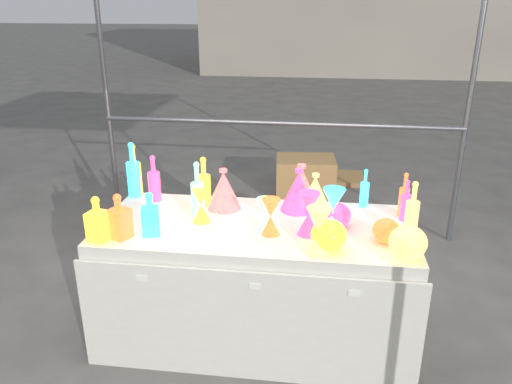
# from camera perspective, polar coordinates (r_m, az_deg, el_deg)

# --- Properties ---
(ground) EXTENTS (80.00, 80.00, 0.00)m
(ground) POSITION_cam_1_polar(r_m,az_deg,el_deg) (3.28, 0.00, -15.65)
(ground) COLOR slate
(ground) RESTS_ON ground
(display_table) EXTENTS (1.84, 0.83, 0.75)m
(display_table) POSITION_cam_1_polar(r_m,az_deg,el_deg) (3.06, -0.02, -10.15)
(display_table) COLOR silver
(display_table) RESTS_ON ground
(cardboard_box_closed) EXTENTS (0.64, 0.49, 0.44)m
(cardboard_box_closed) POSITION_cam_1_polar(r_m,az_deg,el_deg) (5.24, 5.65, 1.58)
(cardboard_box_closed) COLOR #AF824F
(cardboard_box_closed) RESTS_ON ground
(cardboard_box_flat) EXTENTS (0.65, 0.46, 0.06)m
(cardboard_box_flat) POSITION_cam_1_polar(r_m,az_deg,el_deg) (5.87, 9.08, 1.61)
(cardboard_box_flat) COLOR #AF824F
(cardboard_box_flat) RESTS_ON ground
(bottle_0) EXTENTS (0.12, 0.12, 0.35)m
(bottle_0) POSITION_cam_1_polar(r_m,az_deg,el_deg) (3.35, -13.77, 2.46)
(bottle_0) COLOR red
(bottle_0) RESTS_ON display_table
(bottle_1) EXTENTS (0.10, 0.10, 0.37)m
(bottle_1) POSITION_cam_1_polar(r_m,az_deg,el_deg) (3.34, -13.87, 2.49)
(bottle_1) COLOR #1E9D1C
(bottle_1) RESTS_ON display_table
(bottle_3) EXTENTS (0.09, 0.09, 0.30)m
(bottle_3) POSITION_cam_1_polar(r_m,az_deg,el_deg) (3.24, -11.59, 1.56)
(bottle_3) COLOR blue
(bottle_3) RESTS_ON display_table
(bottle_5) EXTENTS (0.10, 0.10, 0.36)m
(bottle_5) POSITION_cam_1_polar(r_m,az_deg,el_deg) (2.91, -6.71, 0.12)
(bottle_5) COLOR #D72B91
(bottle_5) RESTS_ON display_table
(bottle_6) EXTENTS (0.09, 0.09, 0.32)m
(bottle_6) POSITION_cam_1_polar(r_m,az_deg,el_deg) (3.11, -5.98, 1.19)
(bottle_6) COLOR red
(bottle_6) RESTS_ON display_table
(decanter_0) EXTENTS (0.12, 0.12, 0.25)m
(decanter_0) POSITION_cam_1_polar(r_m,az_deg,el_deg) (2.79, -17.67, -2.92)
(decanter_0) COLOR red
(decanter_0) RESTS_ON display_table
(decanter_1) EXTENTS (0.13, 0.13, 0.26)m
(decanter_1) POSITION_cam_1_polar(r_m,az_deg,el_deg) (2.79, -15.39, -2.66)
(decanter_1) COLOR orange
(decanter_1) RESTS_ON display_table
(decanter_2) EXTENTS (0.12, 0.12, 0.25)m
(decanter_2) POSITION_cam_1_polar(r_m,az_deg,el_deg) (2.79, -11.99, -2.42)
(decanter_2) COLOR #1E9D1C
(decanter_2) RESTS_ON display_table
(hourglass_0) EXTENTS (0.14, 0.14, 0.21)m
(hourglass_0) POSITION_cam_1_polar(r_m,az_deg,el_deg) (2.74, 1.69, -2.84)
(hourglass_0) COLOR orange
(hourglass_0) RESTS_ON display_table
(hourglass_1) EXTENTS (0.16, 0.16, 0.25)m
(hourglass_1) POSITION_cam_1_polar(r_m,az_deg,el_deg) (2.74, 6.04, -2.47)
(hourglass_1) COLOR blue
(hourglass_1) RESTS_ON display_table
(hourglass_2) EXTENTS (0.14, 0.14, 0.25)m
(hourglass_2) POSITION_cam_1_polar(r_m,az_deg,el_deg) (2.54, 7.14, -4.43)
(hourglass_2) COLOR #158674
(hourglass_2) RESTS_ON display_table
(hourglass_3) EXTENTS (0.12, 0.12, 0.20)m
(hourglass_3) POSITION_cam_1_polar(r_m,az_deg,el_deg) (2.77, 1.04, -2.64)
(hourglass_3) COLOR #D72B91
(hourglass_3) RESTS_ON display_table
(hourglass_4) EXTENTS (0.14, 0.14, 0.21)m
(hourglass_4) POSITION_cam_1_polar(r_m,az_deg,el_deg) (2.90, -6.30, -1.49)
(hourglass_4) COLOR red
(hourglass_4) RESTS_ON display_table
(hourglass_5) EXTENTS (0.13, 0.13, 0.25)m
(hourglass_5) POSITION_cam_1_polar(r_m,az_deg,el_deg) (2.80, 8.82, -2.06)
(hourglass_5) COLOR #1E9D1C
(hourglass_5) RESTS_ON display_table
(globe_0) EXTENTS (0.19, 0.19, 0.15)m
(globe_0) POSITION_cam_1_polar(r_m,az_deg,el_deg) (2.60, 8.33, -5.11)
(globe_0) COLOR red
(globe_0) RESTS_ON display_table
(globe_1) EXTENTS (0.19, 0.19, 0.15)m
(globe_1) POSITION_cam_1_polar(r_m,az_deg,el_deg) (2.62, 16.96, -5.69)
(globe_1) COLOR #158674
(globe_1) RESTS_ON display_table
(globe_2) EXTENTS (0.17, 0.17, 0.12)m
(globe_2) POSITION_cam_1_polar(r_m,az_deg,el_deg) (2.75, 14.63, -4.43)
(globe_2) COLOR orange
(globe_2) RESTS_ON display_table
(globe_3) EXTENTS (0.17, 0.17, 0.13)m
(globe_3) POSITION_cam_1_polar(r_m,az_deg,el_deg) (2.87, 9.25, -2.80)
(globe_3) COLOR blue
(globe_3) RESTS_ON display_table
(lampshade_0) EXTENTS (0.25, 0.25, 0.26)m
(lampshade_0) POSITION_cam_1_polar(r_m,az_deg,el_deg) (3.08, -3.71, 0.38)
(lampshade_0) COLOR gold
(lampshade_0) RESTS_ON display_table
(lampshade_1) EXTENTS (0.28, 0.28, 0.28)m
(lampshade_1) POSITION_cam_1_polar(r_m,az_deg,el_deg) (3.08, 5.15, 0.64)
(lampshade_1) COLOR gold
(lampshade_1) RESTS_ON display_table
(lampshade_2) EXTENTS (0.25, 0.25, 0.26)m
(lampshade_2) POSITION_cam_1_polar(r_m,az_deg,el_deg) (3.05, 4.89, 0.28)
(lampshade_2) COLOR blue
(lampshade_2) RESTS_ON display_table
(lampshade_3) EXTENTS (0.25, 0.25, 0.23)m
(lampshade_3) POSITION_cam_1_polar(r_m,az_deg,el_deg) (3.08, 6.76, 0.05)
(lampshade_3) COLOR #158674
(lampshade_3) RESTS_ON display_table
(bottle_8) EXTENTS (0.07, 0.07, 0.25)m
(bottle_8) POSITION_cam_1_polar(r_m,az_deg,el_deg) (3.17, 12.33, 0.47)
(bottle_8) COLOR #1E9D1C
(bottle_8) RESTS_ON display_table
(bottle_9) EXTENTS (0.07, 0.07, 0.27)m
(bottle_9) POSITION_cam_1_polar(r_m,az_deg,el_deg) (3.09, 16.59, -0.25)
(bottle_9) COLOR orange
(bottle_9) RESTS_ON display_table
(bottle_10) EXTENTS (0.07, 0.07, 0.25)m
(bottle_10) POSITION_cam_1_polar(r_m,az_deg,el_deg) (3.03, 16.76, -0.92)
(bottle_10) COLOR blue
(bottle_10) RESTS_ON display_table
(bottle_11) EXTENTS (0.08, 0.08, 0.32)m
(bottle_11) POSITION_cam_1_polar(r_m,az_deg,el_deg) (2.82, 17.45, -1.89)
(bottle_11) COLOR #158674
(bottle_11) RESTS_ON display_table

